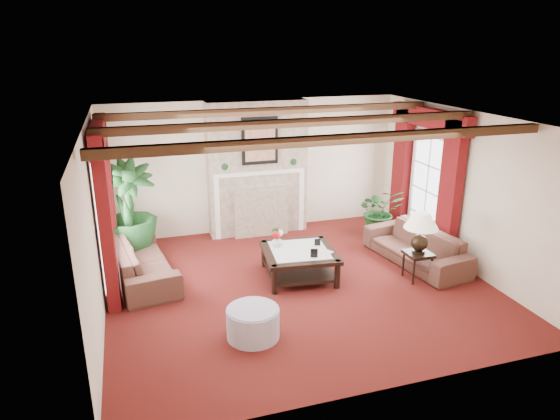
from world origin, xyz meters
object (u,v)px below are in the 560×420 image
object	(u,v)px
sofa_right	(416,241)
potted_palm	(130,231)
sofa_left	(141,255)
coffee_table	(299,264)
side_table	(417,266)
ottoman	(253,323)

from	to	relation	value
sofa_right	potted_palm	size ratio (longest dim) A/B	1.11
sofa_right	sofa_left	bearing A→B (deg)	-108.33
potted_palm	coffee_table	world-z (taller)	potted_palm
side_table	ottoman	size ratio (longest dim) A/B	0.68
potted_palm	ottoman	world-z (taller)	potted_palm
sofa_right	potted_palm	world-z (taller)	potted_palm
potted_palm	side_table	xyz separation A→B (m)	(4.51, -2.37, -0.26)
sofa_right	coffee_table	xyz separation A→B (m)	(-2.19, 0.07, -0.17)
side_table	ottoman	xyz separation A→B (m)	(-3.04, -0.87, -0.03)
potted_palm	side_table	bearing A→B (deg)	-27.67
sofa_right	side_table	xyz separation A→B (m)	(-0.34, -0.59, -0.17)
sofa_left	coffee_table	bearing A→B (deg)	-114.59
coffee_table	side_table	world-z (taller)	same
sofa_right	potted_palm	xyz separation A→B (m)	(-4.85, 1.77, 0.10)
sofa_right	side_table	world-z (taller)	sofa_right
sofa_right	coffee_table	bearing A→B (deg)	-100.36
sofa_right	ottoman	xyz separation A→B (m)	(-3.37, -1.46, -0.20)
sofa_right	side_table	bearing A→B (deg)	-38.25
sofa_left	sofa_right	size ratio (longest dim) A/B	1.04
potted_palm	ottoman	size ratio (longest dim) A/B	2.74
sofa_left	ottoman	distance (m)	2.64
sofa_left	ottoman	size ratio (longest dim) A/B	3.15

